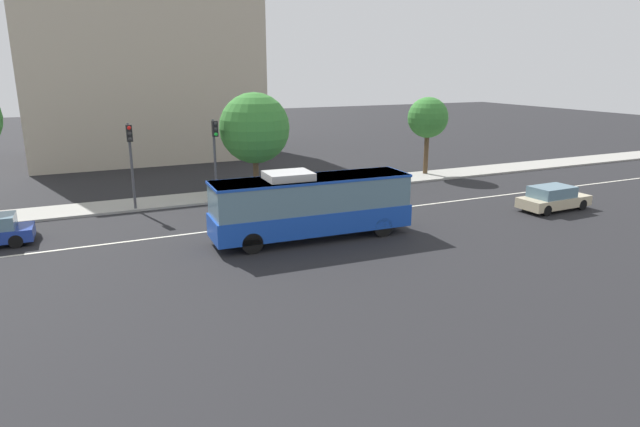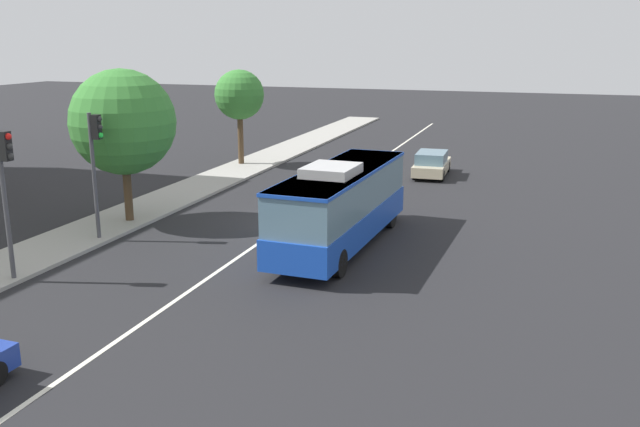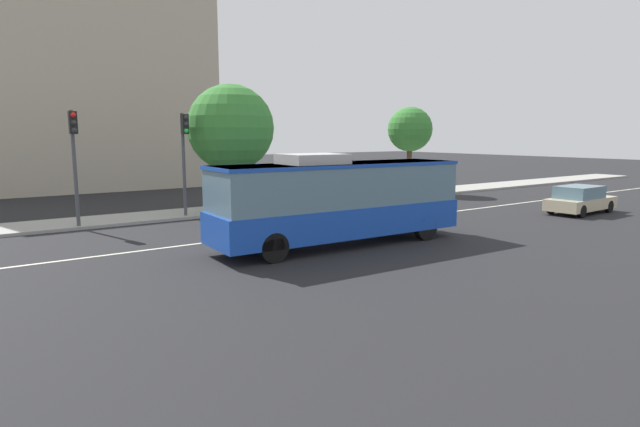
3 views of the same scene
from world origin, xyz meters
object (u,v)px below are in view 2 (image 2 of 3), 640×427
object	(u,v)px
traffic_light_mid_block	(6,179)
street_tree_kerbside_left	(239,95)
transit_bus	(341,202)
sedan_beige	(432,164)
street_tree_kerbside_right	(123,122)
traffic_light_near_corner	(96,154)

from	to	relation	value
traffic_light_mid_block	street_tree_kerbside_left	bearing A→B (deg)	94.95
transit_bus	sedan_beige	size ratio (longest dim) A/B	2.21
sedan_beige	street_tree_kerbside_left	bearing A→B (deg)	90.41
sedan_beige	street_tree_kerbside_right	bearing A→B (deg)	141.70
street_tree_kerbside_right	traffic_light_near_corner	bearing A→B (deg)	-168.59
street_tree_kerbside_right	street_tree_kerbside_left	bearing A→B (deg)	5.03
street_tree_kerbside_left	street_tree_kerbside_right	world-z (taller)	street_tree_kerbside_right
transit_bus	traffic_light_near_corner	distance (m)	9.88
transit_bus	traffic_light_mid_block	world-z (taller)	traffic_light_mid_block
sedan_beige	traffic_light_near_corner	distance (m)	20.78
traffic_light_near_corner	traffic_light_mid_block	bearing A→B (deg)	-92.26
transit_bus	street_tree_kerbside_right	bearing A→B (deg)	89.81
traffic_light_near_corner	transit_bus	bearing A→B (deg)	9.22
transit_bus	traffic_light_near_corner	bearing A→B (deg)	106.24
street_tree_kerbside_left	sedan_beige	bearing A→B (deg)	-87.44
traffic_light_near_corner	traffic_light_mid_block	size ratio (longest dim) A/B	1.00
sedan_beige	street_tree_kerbside_left	size ratio (longest dim) A/B	0.75
traffic_light_near_corner	street_tree_kerbside_left	world-z (taller)	street_tree_kerbside_left
traffic_light_mid_block	traffic_light_near_corner	bearing A→B (deg)	92.27
traffic_light_near_corner	street_tree_kerbside_right	distance (m)	2.98
sedan_beige	traffic_light_mid_block	xyz separation A→B (m)	(-22.79, 10.17, 2.84)
transit_bus	street_tree_kerbside_left	size ratio (longest dim) A/B	1.65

